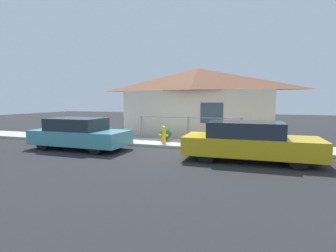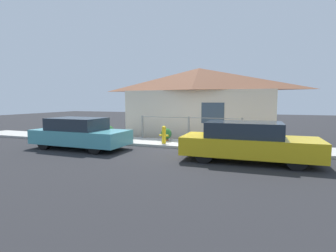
{
  "view_description": "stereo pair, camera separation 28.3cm",
  "coord_description": "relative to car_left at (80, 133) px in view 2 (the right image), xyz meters",
  "views": [
    {
      "loc": [
        2.99,
        -10.21,
        1.99
      ],
      "look_at": [
        -0.54,
        0.3,
        0.9
      ],
      "focal_mm": 28.0,
      "sensor_mm": 36.0,
      "label": 1
    },
    {
      "loc": [
        3.26,
        -10.12,
        1.99
      ],
      "look_at": [
        -0.54,
        0.3,
        0.9
      ],
      "focal_mm": 28.0,
      "sensor_mm": 36.0,
      "label": 2
    }
  ],
  "objects": [
    {
      "name": "potted_plant_near_hydrant",
      "position": [
        2.87,
        2.51,
        -0.2
      ],
      "size": [
        0.52,
        0.52,
        0.6
      ],
      "color": "#9E5638",
      "rests_on": "sidewalk"
    },
    {
      "name": "fence",
      "position": [
        3.82,
        3.0,
        0.1
      ],
      "size": [
        4.9,
        0.1,
        1.12
      ],
      "color": "gray",
      "rests_on": "sidewalk"
    },
    {
      "name": "car_right",
      "position": [
        6.63,
        -0.0,
        0.01
      ],
      "size": [
        4.32,
        1.75,
        1.29
      ],
      "rotation": [
        0.0,
        0.0,
        0.02
      ],
      "color": "gold",
      "rests_on": "ground_plane"
    },
    {
      "name": "house",
      "position": [
        3.82,
        4.83,
        2.28
      ],
      "size": [
        8.07,
        2.23,
        3.68
      ],
      "color": "beige",
      "rests_on": "ground_plane"
    },
    {
      "name": "car_left",
      "position": [
        0.0,
        0.0,
        0.0
      ],
      "size": [
        4.02,
        1.74,
        1.27
      ],
      "rotation": [
        0.0,
        0.0,
        -0.02
      ],
      "color": "teal",
      "rests_on": "ground_plane"
    },
    {
      "name": "ground_plane",
      "position": [
        3.82,
        1.32,
        -0.63
      ],
      "size": [
        60.0,
        60.0,
        0.0
      ],
      "primitive_type": "plane",
      "color": "#262628"
    },
    {
      "name": "sidewalk",
      "position": [
        3.82,
        2.24,
        -0.58
      ],
      "size": [
        24.0,
        1.83,
        0.11
      ],
      "color": "#B2AFA8",
      "rests_on": "ground_plane"
    },
    {
      "name": "fire_hydrant",
      "position": [
        3.03,
        1.79,
        -0.12
      ],
      "size": [
        0.42,
        0.19,
        0.78
      ],
      "color": "yellow",
      "rests_on": "sidewalk"
    },
    {
      "name": "potted_plant_by_fence",
      "position": [
        -0.12,
        2.4,
        -0.17
      ],
      "size": [
        0.46,
        0.46,
        0.61
      ],
      "color": "slate",
      "rests_on": "sidewalk"
    }
  ]
}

